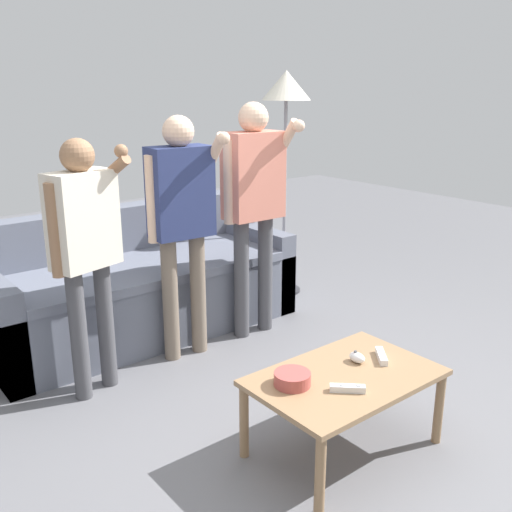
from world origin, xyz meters
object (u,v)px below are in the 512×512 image
object	(u,v)px
couch	(140,288)
snack_bowl	(292,379)
floor_lamp	(286,99)
player_right	(254,193)
player_center	(181,210)
coffee_table	(345,385)
game_remote_wand_near	(348,388)
game_remote_wand_far	(381,356)
player_left	(85,239)
game_remote_nunchuk	(357,357)

from	to	relation	value
couch	snack_bowl	xyz separation A→B (m)	(-0.19, -1.81, 0.12)
floor_lamp	player_right	world-z (taller)	floor_lamp
snack_bowl	couch	bearing A→B (deg)	84.01
floor_lamp	player_center	distance (m)	1.50
coffee_table	player_right	bearing A→B (deg)	68.69
coffee_table	game_remote_wand_near	size ratio (longest dim) A/B	6.34
game_remote_wand_far	player_left	bearing A→B (deg)	126.91
player_left	game_remote_wand_near	size ratio (longest dim) A/B	10.38
player_left	game_remote_wand_near	world-z (taller)	player_left
couch	player_center	bearing A→B (deg)	-87.44
player_center	game_remote_wand_far	bearing A→B (deg)	-77.47
game_remote_wand_far	couch	bearing A→B (deg)	99.60
floor_lamp	game_remote_wand_near	distance (m)	2.62
coffee_table	player_left	world-z (taller)	player_left
game_remote_nunchuk	player_right	bearing A→B (deg)	73.40
snack_bowl	game_remote_wand_near	distance (m)	0.24
coffee_table	player_center	world-z (taller)	player_center
player_right	game_remote_wand_far	distance (m)	1.47
game_remote_wand_near	floor_lamp	bearing A→B (deg)	55.41
player_left	player_right	world-z (taller)	player_right
player_left	player_center	distance (m)	0.65
player_right	snack_bowl	bearing A→B (deg)	-121.78
player_center	player_right	size ratio (longest dim) A/B	0.96
floor_lamp	player_right	size ratio (longest dim) A/B	1.13
player_left	game_remote_wand_near	xyz separation A→B (m)	(0.58, -1.36, -0.49)
game_remote_wand_near	game_remote_wand_far	world-z (taller)	same
couch	coffee_table	bearing A→B (deg)	-88.08
game_remote_wand_far	coffee_table	bearing A→B (deg)	-179.50
game_remote_nunchuk	player_right	distance (m)	1.45
game_remote_nunchuk	player_right	size ratio (longest dim) A/B	0.06
player_left	coffee_table	bearing A→B (deg)	-61.41
coffee_table	game_remote_wand_far	bearing A→B (deg)	0.50
game_remote_wand_near	game_remote_wand_far	distance (m)	0.38
game_remote_nunchuk	game_remote_wand_far	xyz separation A→B (m)	(0.12, -0.05, -0.01)
game_remote_wand_near	game_remote_nunchuk	bearing A→B (deg)	33.83
game_remote_nunchuk	player_right	xyz separation A→B (m)	(0.38, 1.28, 0.57)
couch	game_remote_wand_far	xyz separation A→B (m)	(0.32, -1.89, 0.10)
game_remote_wand_near	game_remote_wand_far	xyz separation A→B (m)	(0.36, 0.11, -0.00)
game_remote_nunchuk	game_remote_wand_near	xyz separation A→B (m)	(-0.24, -0.16, -0.01)
snack_bowl	game_remote_wand_far	size ratio (longest dim) A/B	1.14
floor_lamp	player_left	xyz separation A→B (m)	(-1.91, -0.58, -0.67)
game_remote_wand_far	player_center	bearing A→B (deg)	102.53
player_left	game_remote_wand_far	xyz separation A→B (m)	(0.94, -1.25, -0.49)
game_remote_nunchuk	game_remote_wand_far	bearing A→B (deg)	-23.68
game_remote_nunchuk	player_center	distance (m)	1.39
floor_lamp	game_remote_wand_far	size ratio (longest dim) A/B	12.26
snack_bowl	game_remote_wand_far	bearing A→B (deg)	-9.21
coffee_table	floor_lamp	xyz separation A→B (m)	(1.23, 1.83, 1.22)
game_remote_wand_far	game_remote_nunchuk	bearing A→B (deg)	156.32
coffee_table	player_left	bearing A→B (deg)	118.59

